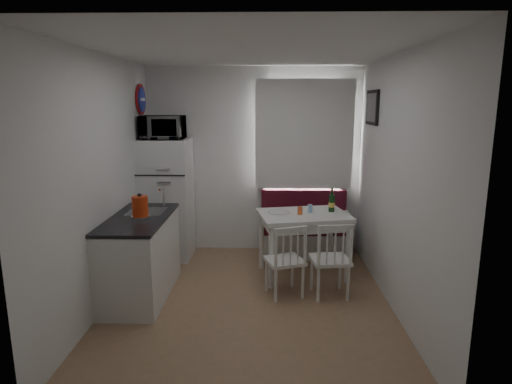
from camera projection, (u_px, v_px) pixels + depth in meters
floor at (249, 302)px, 4.61m from camera, size 3.00×3.50×0.02m
ceiling at (248, 50)px, 4.08m from camera, size 3.00×3.50×0.02m
wall_back at (254, 161)px, 6.06m from camera, size 3.00×0.02×2.60m
wall_front at (237, 236)px, 2.64m from camera, size 3.00×0.02×2.60m
wall_left at (103, 183)px, 4.39m from camera, size 0.02×3.50×2.60m
wall_right at (397, 184)px, 4.31m from camera, size 0.02×3.50×2.60m
window at (304, 138)px, 5.95m from camera, size 1.22×0.06×1.47m
curtain at (304, 135)px, 5.87m from camera, size 1.35×0.02×1.50m
kitchen_counter at (141, 256)px, 4.70m from camera, size 0.62×1.32×1.16m
wall_sign at (142, 99)px, 5.63m from camera, size 0.03×0.40×0.40m
picture_frame at (372, 108)px, 5.24m from camera, size 0.04×0.52×0.42m
bench at (304, 234)px, 6.01m from camera, size 1.26×0.48×0.90m
dining_table at (304, 221)px, 5.20m from camera, size 1.18×0.93×0.79m
chair_left at (285, 254)px, 4.61m from camera, size 0.49×0.48×0.45m
chair_right at (332, 252)px, 4.59m from camera, size 0.45×0.43×0.46m
fridge at (167, 199)px, 5.85m from camera, size 0.65×0.65×1.64m
microwave at (163, 127)px, 5.60m from camera, size 0.56×0.38×0.31m
kettle at (140, 207)px, 4.51m from camera, size 0.20×0.20×0.27m
wine_bottle at (332, 200)px, 5.24m from camera, size 0.08×0.08×0.30m
drinking_glass_orange at (300, 211)px, 5.13m from camera, size 0.06×0.06×0.10m
drinking_glass_blue at (310, 209)px, 5.22m from camera, size 0.06×0.06×0.10m
plate at (279, 212)px, 5.21m from camera, size 0.27×0.27×0.02m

